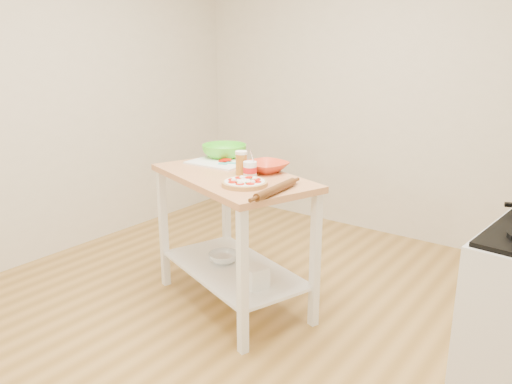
{
  "coord_description": "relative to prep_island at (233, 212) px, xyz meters",
  "views": [
    {
      "loc": [
        1.69,
        -2.01,
        1.67
      ],
      "look_at": [
        -0.07,
        0.36,
        0.81
      ],
      "focal_mm": 35.0,
      "sensor_mm": 36.0,
      "label": 1
    }
  ],
  "objects": [
    {
      "name": "room_shell",
      "position": [
        0.25,
        -0.35,
        0.7
      ],
      "size": [
        4.04,
        4.54,
        2.74
      ],
      "color": "#A77C3D",
      "rests_on": "ground"
    },
    {
      "name": "prep_island",
      "position": [
        0.0,
        0.0,
        0.0
      ],
      "size": [
        1.26,
        0.94,
        0.9
      ],
      "rotation": [
        0.0,
        0.0,
        -0.33
      ],
      "color": "tan",
      "rests_on": "ground"
    },
    {
      "name": "pizza",
      "position": [
        0.23,
        -0.16,
        0.27
      ],
      "size": [
        0.27,
        0.27,
        0.04
      ],
      "rotation": [
        0.0,
        0.0,
        -0.75
      ],
      "color": "tan",
      "rests_on": "prep_island"
    },
    {
      "name": "cutting_board",
      "position": [
        -0.27,
        0.19,
        0.26
      ],
      "size": [
        0.41,
        0.32,
        0.04
      ],
      "rotation": [
        0.0,
        0.0,
        0.04
      ],
      "color": "white",
      "rests_on": "prep_island"
    },
    {
      "name": "spatula",
      "position": [
        -0.17,
        0.17,
        0.27
      ],
      "size": [
        0.14,
        0.11,
        0.01
      ],
      "rotation": [
        0.0,
        0.0,
        0.43
      ],
      "color": "#33C7B8",
      "rests_on": "cutting_board"
    },
    {
      "name": "knife",
      "position": [
        -0.32,
        0.35,
        0.27
      ],
      "size": [
        0.27,
        0.04,
        0.01
      ],
      "rotation": [
        0.0,
        0.0,
        -0.1
      ],
      "color": "silver",
      "rests_on": "cutting_board"
    },
    {
      "name": "orange_bowl",
      "position": [
        0.13,
        0.19,
        0.29
      ],
      "size": [
        0.31,
        0.31,
        0.06
      ],
      "primitive_type": "imported",
      "rotation": [
        0.0,
        0.0,
        -0.2
      ],
      "color": "red",
      "rests_on": "prep_island"
    },
    {
      "name": "green_bowl",
      "position": [
        -0.35,
        0.34,
        0.3
      ],
      "size": [
        0.43,
        0.43,
        0.1
      ],
      "primitive_type": "imported",
      "rotation": [
        0.0,
        0.0,
        -0.51
      ],
      "color": "#4ED526",
      "rests_on": "prep_island"
    },
    {
      "name": "beer_pint",
      "position": [
        0.05,
        0.03,
        0.33
      ],
      "size": [
        0.07,
        0.07,
        0.15
      ],
      "color": "#A96C20",
      "rests_on": "prep_island"
    },
    {
      "name": "yogurt_tub",
      "position": [
        0.14,
        -0.0,
        0.3
      ],
      "size": [
        0.08,
        0.08,
        0.18
      ],
      "color": "white",
      "rests_on": "prep_island"
    },
    {
      "name": "rolling_pin",
      "position": [
        0.47,
        -0.19,
        0.28
      ],
      "size": [
        0.07,
        0.39,
        0.05
      ],
      "primitive_type": "cylinder",
      "rotation": [
        1.57,
        0.0,
        0.06
      ],
      "color": "#5B3314",
      "rests_on": "prep_island"
    },
    {
      "name": "shelf_glass_bowl",
      "position": [
        -0.11,
        0.03,
        -0.35
      ],
      "size": [
        0.28,
        0.28,
        0.06
      ],
      "primitive_type": "imported",
      "rotation": [
        0.0,
        0.0,
        -0.57
      ],
      "color": "silver",
      "rests_on": "prep_island"
    },
    {
      "name": "shelf_bin",
      "position": [
        0.28,
        -0.13,
        -0.32
      ],
      "size": [
        0.17,
        0.17,
        0.13
      ],
      "primitive_type": "cube",
      "rotation": [
        0.0,
        0.0,
        -0.33
      ],
      "color": "white",
      "rests_on": "prep_island"
    }
  ]
}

